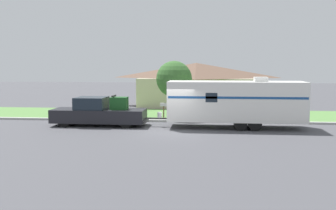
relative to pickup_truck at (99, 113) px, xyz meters
name	(u,v)px	position (x,y,z in m)	size (l,w,h in m)	color
ground_plane	(173,131)	(5.02, -1.72, -0.84)	(120.00, 120.00, 0.00)	#47474C
curb_strip	(178,121)	(5.02, 2.03, -0.77)	(80.00, 0.30, 0.14)	#ADADA8
lawn_strip	(181,115)	(5.02, 5.68, -0.82)	(80.00, 7.00, 0.03)	#568442
house_across_street	(196,84)	(6.01, 12.65, 1.30)	(11.48, 6.91, 4.13)	beige
pickup_truck	(99,113)	(0.00, 0.00, 0.00)	(6.17, 1.98, 2.00)	black
travel_trailer	(236,101)	(8.82, 0.00, 0.85)	(9.74, 2.41, 3.21)	black
mailbox	(164,107)	(3.96, 2.78, 0.11)	(0.48, 0.20, 1.23)	brown
tree_in_yard	(174,79)	(4.61, 3.82, 2.07)	(2.65, 2.65, 4.25)	brown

